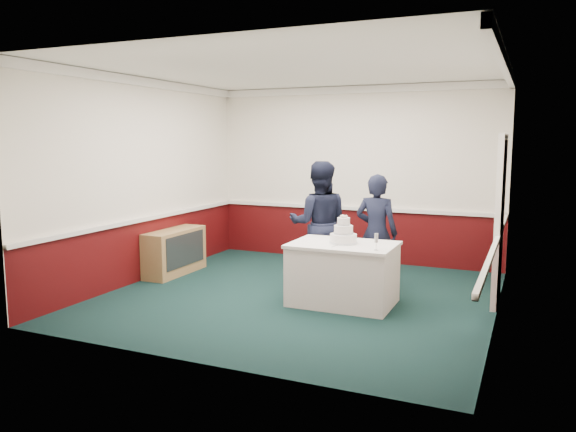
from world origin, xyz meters
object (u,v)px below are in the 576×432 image
at_px(cake_table, 343,273).
at_px(cake_knife, 336,246).
at_px(wedding_cake, 343,235).
at_px(champagne_flute, 376,239).
at_px(sideboard, 175,252).
at_px(person_man, 319,224).
at_px(person_woman, 376,233).

height_order(cake_table, cake_knife, cake_knife).
relative_size(wedding_cake, champagne_flute, 1.78).
height_order(sideboard, wedding_cake, wedding_cake).
distance_m(sideboard, person_man, 2.39).
relative_size(wedding_cake, person_man, 0.20).
relative_size(cake_table, cake_knife, 6.00).
xyz_separation_m(cake_table, person_woman, (0.21, 0.81, 0.42)).
bearing_deg(person_man, cake_table, 109.59).
bearing_deg(champagne_flute, cake_table, 150.75).
relative_size(champagne_flute, person_man, 0.11).
relative_size(sideboard, wedding_cake, 3.30).
relative_size(person_man, person_woman, 1.10).
distance_m(cake_table, cake_knife, 0.44).
relative_size(sideboard, cake_table, 0.91).
distance_m(cake_table, wedding_cake, 0.50).
xyz_separation_m(cake_knife, person_woman, (0.24, 1.01, 0.02)).
relative_size(cake_knife, person_woman, 0.13).
height_order(sideboard, cake_table, cake_table).
bearing_deg(champagne_flute, wedding_cake, 150.75).
height_order(sideboard, person_woman, person_woman).
distance_m(person_man, person_woman, 0.84).
height_order(sideboard, cake_knife, cake_knife).
xyz_separation_m(sideboard, cake_knife, (2.90, -0.70, 0.44)).
xyz_separation_m(wedding_cake, person_woman, (0.21, 0.81, -0.08)).
distance_m(cake_table, person_man, 1.12).
bearing_deg(cake_knife, person_man, 132.73).
distance_m(cake_knife, person_man, 1.15).
distance_m(champagne_flute, person_woman, 1.14).
bearing_deg(cake_table, sideboard, 170.35).
bearing_deg(person_man, sideboard, -11.88).
bearing_deg(sideboard, wedding_cake, -9.65).
bearing_deg(wedding_cake, cake_table, -90.00).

